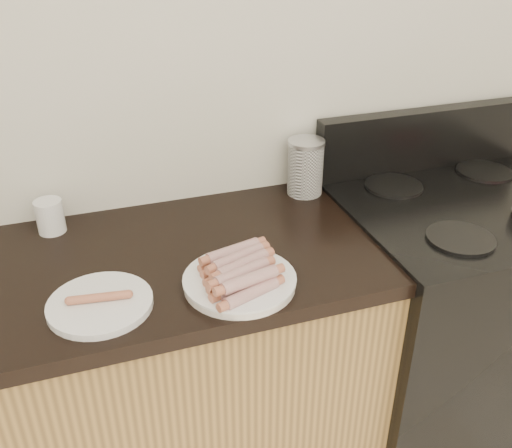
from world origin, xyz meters
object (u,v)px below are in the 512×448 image
object	(u,v)px
mug	(50,216)
canister	(305,167)
main_plate	(240,282)
stove	(448,323)
side_plate	(100,304)

from	to	relation	value
mug	canister	bearing A→B (deg)	0.00
canister	mug	size ratio (longest dim) A/B	1.86
canister	mug	world-z (taller)	canister
mug	main_plate	bearing A→B (deg)	-44.84
stove	main_plate	size ratio (longest dim) A/B	3.45
canister	side_plate	bearing A→B (deg)	-149.38
stove	mug	distance (m)	1.31
main_plate	side_plate	bearing A→B (deg)	176.35
stove	canister	distance (m)	0.73
stove	canister	size ratio (longest dim) A/B	5.27
canister	stove	bearing A→B (deg)	-29.00
main_plate	canister	xyz separation A→B (m)	(0.34, 0.41, 0.08)
mug	stove	bearing A→B (deg)	-11.61
main_plate	side_plate	world-z (taller)	same
stove	main_plate	world-z (taller)	main_plate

